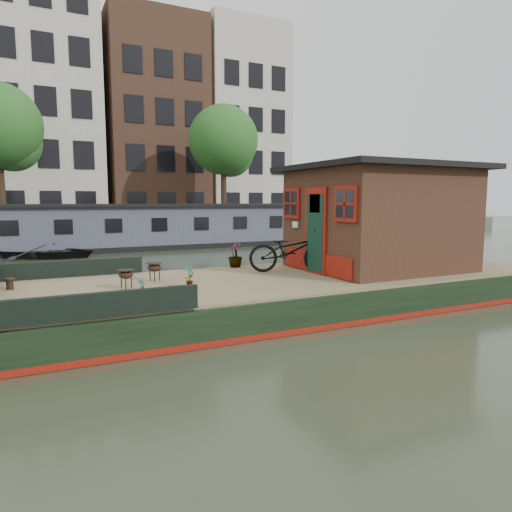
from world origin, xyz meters
name	(u,v)px	position (x,y,z in m)	size (l,w,h in m)	color
ground	(299,304)	(0.00, 0.00, 0.00)	(120.00, 120.00, 0.00)	#28311F
houseboat_hull	(244,297)	(-1.33, 0.00, 0.27)	(14.01, 4.02, 0.60)	black
houseboat_deck	(299,276)	(0.00, 0.00, 0.62)	(11.80, 3.80, 0.05)	olive
bow_bulwark	(43,286)	(-5.07, 0.00, 0.82)	(3.00, 4.00, 0.35)	black
cabin	(379,217)	(2.19, 0.00, 1.88)	(4.00, 3.50, 2.42)	black
bicycle	(290,250)	(0.05, 0.45, 1.14)	(0.65, 1.88, 0.99)	black
potted_plant_a	(189,276)	(-2.59, -0.31, 0.85)	(0.22, 0.15, 0.41)	#A1372E
potted_plant_d	(235,255)	(-0.77, 1.70, 0.95)	(0.34, 0.34, 0.60)	brown
potted_plant_e	(141,288)	(-3.59, -0.81, 0.81)	(0.17, 0.11, 0.32)	maroon
brazier_front	(126,279)	(-3.68, 0.05, 0.83)	(0.33, 0.33, 0.36)	black
brazier_rear	(155,272)	(-3.01, 0.64, 0.83)	(0.34, 0.34, 0.37)	black
bollard_port	(10,284)	(-5.60, 0.90, 0.75)	(0.18, 0.18, 0.21)	black
bollard_stbd	(3,312)	(-5.60, -1.41, 0.74)	(0.16, 0.16, 0.19)	black
dinghy	(50,249)	(-4.60, 11.50, 0.36)	(2.50, 3.50, 0.73)	black
far_houseboat	(149,227)	(0.00, 14.00, 0.97)	(20.40, 4.40, 2.11)	#454D5C
quay	(125,230)	(0.00, 20.50, 0.45)	(60.00, 6.00, 0.90)	#47443F
townhouse_row	(106,124)	(0.15, 27.50, 7.90)	(27.25, 8.00, 16.50)	brown
tree_left	(1,130)	(-6.36, 19.07, 5.89)	(4.40, 4.40, 7.40)	#332316
tree_right	(225,143)	(6.14, 19.07, 5.89)	(4.40, 4.40, 7.40)	#332316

